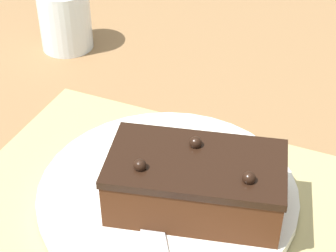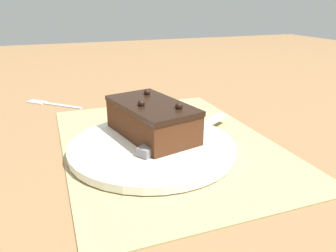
{
  "view_description": "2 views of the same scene",
  "coord_description": "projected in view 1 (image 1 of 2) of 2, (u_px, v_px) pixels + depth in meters",
  "views": [
    {
      "loc": [
        -0.14,
        0.35,
        0.41
      ],
      "look_at": [
        0.04,
        -0.07,
        0.07
      ],
      "focal_mm": 60.0,
      "sensor_mm": 36.0,
      "label": 1
    },
    {
      "loc": [
        0.48,
        -0.18,
        0.23
      ],
      "look_at": [
        -0.01,
        0.0,
        0.03
      ],
      "focal_mm": 35.0,
      "sensor_mm": 36.0,
      "label": 2
    }
  ],
  "objects": [
    {
      "name": "placemat_woven",
      "position": [
        177.0,
        228.0,
        0.54
      ],
      "size": [
        0.46,
        0.34,
        0.0
      ],
      "primitive_type": "cube",
      "color": "tan",
      "rests_on": "ground_plane"
    },
    {
      "name": "ground_plane",
      "position": [
        177.0,
        229.0,
        0.54
      ],
      "size": [
        3.0,
        3.0,
        0.0
      ],
      "primitive_type": "plane",
      "color": "olive"
    },
    {
      "name": "chocolate_cake",
      "position": [
        196.0,
        182.0,
        0.53
      ],
      "size": [
        0.18,
        0.13,
        0.07
      ],
      "rotation": [
        0.0,
        0.0,
        0.23
      ],
      "color": "#472614",
      "rests_on": "cake_plate"
    },
    {
      "name": "drinking_glass",
      "position": [
        65.0,
        19.0,
        0.81
      ],
      "size": [
        0.07,
        0.07,
        0.09
      ],
      "color": "white",
      "rests_on": "ground_plane"
    },
    {
      "name": "cake_plate",
      "position": [
        168.0,
        192.0,
        0.57
      ],
      "size": [
        0.26,
        0.26,
        0.01
      ],
      "color": "white",
      "rests_on": "placemat_woven"
    },
    {
      "name": "serving_knife",
      "position": [
        148.0,
        206.0,
        0.54
      ],
      "size": [
        0.14,
        0.21,
        0.01
      ],
      "rotation": [
        0.0,
        0.0,
        0.55
      ],
      "color": "slate",
      "rests_on": "cake_plate"
    }
  ]
}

